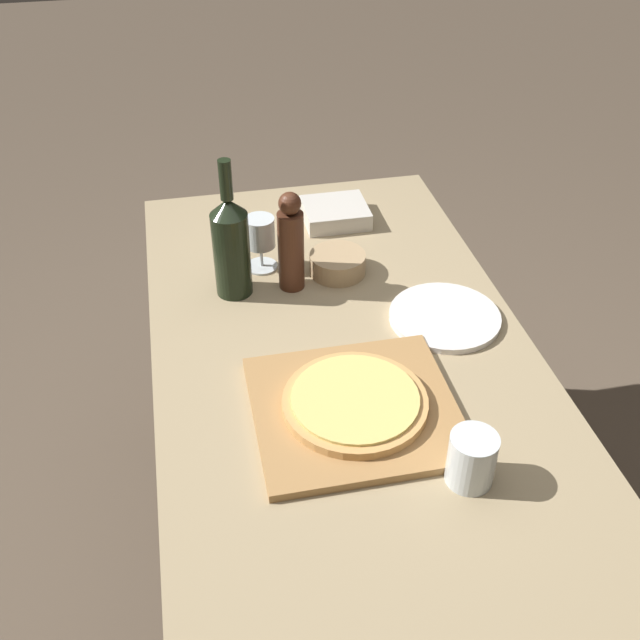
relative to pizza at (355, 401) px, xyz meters
name	(u,v)px	position (x,y,z in m)	size (l,w,h in m)	color
ground_plane	(339,570)	(0.02, 0.18, -0.80)	(12.00, 12.00, 0.00)	brown
dining_table	(344,389)	(0.02, 0.18, -0.13)	(0.79, 1.48, 0.77)	#9E8966
cutting_board	(355,409)	(0.00, 0.00, -0.02)	(0.38, 0.36, 0.02)	#A87A47
pizza	(355,401)	(0.00, 0.00, 0.00)	(0.27, 0.27, 0.02)	tan
wine_bottle	(231,244)	(-0.18, 0.44, 0.10)	(0.08, 0.08, 0.33)	black
pepper_mill	(291,244)	(-0.04, 0.43, 0.08)	(0.06, 0.06, 0.24)	#4C2819
wine_glass	(260,235)	(-0.10, 0.53, 0.06)	(0.08, 0.08, 0.13)	silver
small_bowl	(338,263)	(0.07, 0.47, 0.00)	(0.13, 0.13, 0.05)	tan
drinking_tumbler	(472,459)	(0.15, -0.19, 0.02)	(0.08, 0.08, 0.10)	silver
dinner_plate	(445,317)	(0.26, 0.24, -0.02)	(0.24, 0.24, 0.01)	white
food_container	(335,213)	(0.12, 0.71, -0.01)	(0.17, 0.15, 0.04)	beige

